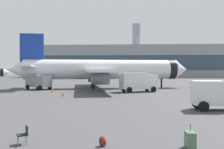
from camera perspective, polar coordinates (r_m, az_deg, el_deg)
airplane_at_gate at (r=51.44m, az=-2.31°, el=1.06°), size 35.59×32.32×10.50m
service_truck at (r=49.90m, az=-15.74°, el=-1.33°), size 5.26×4.32×2.90m
fuel_truck at (r=43.07m, az=5.72°, el=-1.43°), size 6.46×4.41×3.20m
cargo_van at (r=24.95m, az=21.94°, el=-3.91°), size 4.42×2.36×2.60m
safety_cone_near at (r=36.50m, az=-10.62°, el=-4.12°), size 0.44×0.44×0.67m
safety_cone_mid at (r=43.22m, az=-12.85°, el=-3.36°), size 0.44×0.44×0.65m
rolling_suitcase at (r=12.67m, az=16.69°, el=-13.42°), size 0.42×0.65×1.10m
traveller_backpack at (r=12.52m, az=-2.05°, el=-14.31°), size 0.36×0.40×0.48m
gate_chair at (r=13.47m, az=-18.66°, el=-12.09°), size 0.66×0.66×0.86m
terminal_building at (r=139.59m, az=3.53°, el=2.82°), size 98.78×23.97×28.22m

